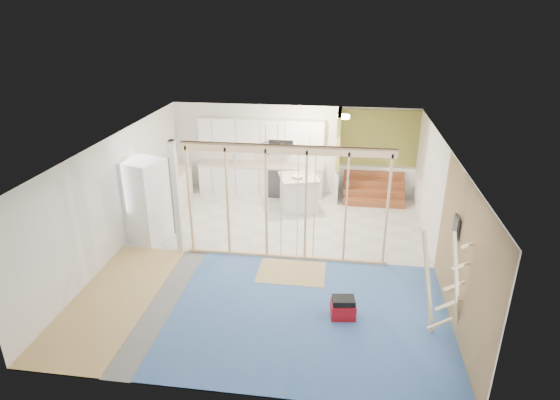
# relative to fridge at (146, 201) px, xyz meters

# --- Properties ---
(room) EXTENTS (7.01, 8.01, 2.61)m
(room) POSITION_rel_fridge_xyz_m (3.05, -0.50, 0.32)
(room) COLOR slate
(room) RESTS_ON ground
(floor_overlays) EXTENTS (7.00, 8.00, 0.03)m
(floor_overlays) POSITION_rel_fridge_xyz_m (3.12, -0.44, -0.97)
(floor_overlays) COLOR silver
(floor_overlays) RESTS_ON room
(stud_frame) EXTENTS (4.66, 0.14, 2.60)m
(stud_frame) POSITION_rel_fridge_xyz_m (2.83, -0.50, 0.60)
(stud_frame) COLOR beige
(stud_frame) RESTS_ON room
(base_cabinets) EXTENTS (4.45, 2.24, 0.93)m
(base_cabinets) POSITION_rel_fridge_xyz_m (1.44, 2.86, -0.51)
(base_cabinets) COLOR white
(base_cabinets) RESTS_ON room
(upper_cabinets) EXTENTS (3.60, 0.41, 0.85)m
(upper_cabinets) POSITION_rel_fridge_xyz_m (2.21, 3.32, 0.84)
(upper_cabinets) COLOR white
(upper_cabinets) RESTS_ON room
(green_partition) EXTENTS (2.25, 1.51, 2.60)m
(green_partition) POSITION_rel_fridge_xyz_m (5.09, 3.16, -0.03)
(green_partition) COLOR olive
(green_partition) RESTS_ON room
(pot_rack) EXTENTS (0.52, 0.52, 0.72)m
(pot_rack) POSITION_rel_fridge_xyz_m (2.74, 1.39, 1.02)
(pot_rack) COLOR black
(pot_rack) RESTS_ON room
(sheathing_panel) EXTENTS (0.02, 4.00, 2.60)m
(sheathing_panel) POSITION_rel_fridge_xyz_m (6.53, -2.50, 0.32)
(sheathing_panel) COLOR #A18157
(sheathing_panel) RESTS_ON room
(electrical_panel) EXTENTS (0.04, 0.30, 0.40)m
(electrical_panel) POSITION_rel_fridge_xyz_m (6.48, -1.90, 0.67)
(electrical_panel) COLOR #38393E
(electrical_panel) RESTS_ON room
(ceiling_light) EXTENTS (0.32, 0.32, 0.08)m
(ceiling_light) POSITION_rel_fridge_xyz_m (4.45, 2.50, 1.56)
(ceiling_light) COLOR #FFEABF
(ceiling_light) RESTS_ON room
(fridge) EXTENTS (1.09, 1.05, 1.96)m
(fridge) POSITION_rel_fridge_xyz_m (0.00, 0.00, 0.00)
(fridge) COLOR white
(fridge) RESTS_ON room
(island) EXTENTS (1.23, 1.23, 0.97)m
(island) POSITION_rel_fridge_xyz_m (3.35, 2.20, -0.50)
(island) COLOR silver
(island) RESTS_ON room
(bowl) EXTENTS (0.38, 0.38, 0.07)m
(bowl) POSITION_rel_fridge_xyz_m (3.34, 2.08, 0.02)
(bowl) COLOR white
(bowl) RESTS_ON island
(soap_bottle_a) EXTENTS (0.13, 0.13, 0.29)m
(soap_bottle_a) POSITION_rel_fridge_xyz_m (1.35, 3.28, 0.10)
(soap_bottle_a) COLOR #A6ADB9
(soap_bottle_a) RESTS_ON base_cabinets
(soap_bottle_b) EXTENTS (0.10, 0.10, 0.19)m
(soap_bottle_b) POSITION_rel_fridge_xyz_m (3.42, 3.09, 0.05)
(soap_bottle_b) COLOR silver
(soap_bottle_b) RESTS_ON base_cabinets
(toolbox) EXTENTS (0.47, 0.38, 0.41)m
(toolbox) POSITION_rel_fridge_xyz_m (4.63, -2.47, -0.78)
(toolbox) COLOR #9F0E16
(toolbox) RESTS_ON room
(ladder) EXTENTS (1.05, 0.24, 2.01)m
(ladder) POSITION_rel_fridge_xyz_m (6.23, -2.78, 0.05)
(ladder) COLOR beige
(ladder) RESTS_ON room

